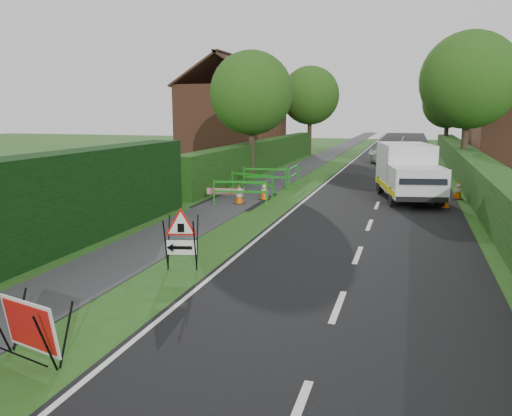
# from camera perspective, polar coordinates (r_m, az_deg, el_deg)

# --- Properties ---
(ground) EXTENTS (120.00, 120.00, 0.00)m
(ground) POSITION_cam_1_polar(r_m,az_deg,el_deg) (9.19, -7.53, -11.71)
(ground) COLOR #2A4E16
(ground) RESTS_ON ground
(road_surface) EXTENTS (6.00, 90.00, 0.02)m
(road_surface) POSITION_cam_1_polar(r_m,az_deg,el_deg) (42.84, 15.75, 5.84)
(road_surface) COLOR black
(road_surface) RESTS_ON ground
(footpath) EXTENTS (2.00, 90.00, 0.02)m
(footpath) POSITION_cam_1_polar(r_m,az_deg,el_deg) (43.33, 8.43, 6.19)
(footpath) COLOR #2D2D30
(footpath) RESTS_ON ground
(hedge_west_far) EXTENTS (1.00, 24.00, 1.80)m
(hedge_west_far) POSITION_cam_1_polar(r_m,az_deg,el_deg) (31.11, 1.03, 4.45)
(hedge_west_far) COLOR #14380F
(hedge_west_far) RESTS_ON ground
(hedge_east) EXTENTS (1.20, 50.00, 1.50)m
(hedge_east) POSITION_cam_1_polar(r_m,az_deg,el_deg) (24.11, 23.90, 1.60)
(hedge_east) COLOR #14380F
(hedge_east) RESTS_ON ground
(house_west) EXTENTS (7.50, 7.40, 7.88)m
(house_west) POSITION_cam_1_polar(r_m,az_deg,el_deg) (40.07, -2.69, 10.05)
(house_west) COLOR brown
(house_west) RESTS_ON ground
(house_east_b) EXTENTS (7.50, 7.40, 7.88)m
(house_east_b) POSITION_cam_1_polar(r_m,az_deg,el_deg) (50.39, 27.17, 9.06)
(house_east_b) COLOR brown
(house_east_b) RESTS_ON ground
(tree_nw) EXTENTS (4.40, 4.40, 6.70)m
(tree_nw) POSITION_cam_1_polar(r_m,az_deg,el_deg) (26.98, -0.53, 12.99)
(tree_nw) COLOR #2D2116
(tree_nw) RESTS_ON ground
(tree_ne) EXTENTS (5.20, 5.20, 7.79)m
(tree_ne) POSITION_cam_1_polar(r_m,az_deg,el_deg) (29.86, 23.20, 13.27)
(tree_ne) COLOR #2D2116
(tree_ne) RESTS_ON ground
(tree_fw) EXTENTS (4.80, 4.80, 7.24)m
(tree_fw) POSITION_cam_1_polar(r_m,az_deg,el_deg) (42.50, 6.22, 12.66)
(tree_fw) COLOR #2D2116
(tree_fw) RESTS_ON ground
(tree_fe) EXTENTS (4.20, 4.20, 6.33)m
(tree_fe) POSITION_cam_1_polar(r_m,az_deg,el_deg) (45.77, 21.12, 11.12)
(tree_fe) COLOR #2D2116
(tree_fe) RESTS_ON ground
(red_rect_sign) EXTENTS (1.20, 0.89, 0.93)m
(red_rect_sign) POSITION_cam_1_polar(r_m,az_deg,el_deg) (7.92, -24.43, -12.30)
(red_rect_sign) COLOR black
(red_rect_sign) RESTS_ON ground
(triangle_sign) EXTENTS (1.00, 1.00, 1.21)m
(triangle_sign) POSITION_cam_1_polar(r_m,az_deg,el_deg) (11.23, -8.74, -3.02)
(triangle_sign) COLOR black
(triangle_sign) RESTS_ON ground
(works_van) EXTENTS (2.87, 5.15, 2.22)m
(works_van) POSITION_cam_1_polar(r_m,az_deg,el_deg) (21.12, 16.97, 4.10)
(works_van) COLOR silver
(works_van) RESTS_ON ground
(traffic_cone_0) EXTENTS (0.38, 0.38, 0.79)m
(traffic_cone_0) POSITION_cam_1_polar(r_m,az_deg,el_deg) (19.72, 20.82, 1.09)
(traffic_cone_0) COLOR black
(traffic_cone_0) RESTS_ON ground
(traffic_cone_1) EXTENTS (0.38, 0.38, 0.79)m
(traffic_cone_1) POSITION_cam_1_polar(r_m,az_deg,el_deg) (22.01, 22.09, 1.96)
(traffic_cone_1) COLOR black
(traffic_cone_1) RESTS_ON ground
(traffic_cone_2) EXTENTS (0.38, 0.38, 0.79)m
(traffic_cone_2) POSITION_cam_1_polar(r_m,az_deg,el_deg) (23.21, 19.83, 2.55)
(traffic_cone_2) COLOR black
(traffic_cone_2) RESTS_ON ground
(traffic_cone_3) EXTENTS (0.38, 0.38, 0.79)m
(traffic_cone_3) POSITION_cam_1_polar(r_m,az_deg,el_deg) (19.30, -1.93, 1.61)
(traffic_cone_3) COLOR black
(traffic_cone_3) RESTS_ON ground
(traffic_cone_4) EXTENTS (0.38, 0.38, 0.79)m
(traffic_cone_4) POSITION_cam_1_polar(r_m,az_deg,el_deg) (20.21, 0.96, 2.03)
(traffic_cone_4) COLOR black
(traffic_cone_4) RESTS_ON ground
(ped_barrier_0) EXTENTS (2.09, 0.78, 1.00)m
(ped_barrier_0) POSITION_cam_1_polar(r_m,az_deg,el_deg) (18.86, -1.84, 2.12)
(ped_barrier_0) COLOR #167D17
(ped_barrier_0) RESTS_ON ground
(ped_barrier_1) EXTENTS (2.08, 0.86, 1.00)m
(ped_barrier_1) POSITION_cam_1_polar(r_m,az_deg,el_deg) (21.07, -0.48, 3.06)
(ped_barrier_1) COLOR #167D17
(ped_barrier_1) RESTS_ON ground
(ped_barrier_2) EXTENTS (2.09, 0.61, 1.00)m
(ped_barrier_2) POSITION_cam_1_polar(r_m,az_deg,el_deg) (23.09, 1.05, 3.75)
(ped_barrier_2) COLOR #167D17
(ped_barrier_2) RESTS_ON ground
(ped_barrier_3) EXTENTS (0.38, 2.07, 1.00)m
(ped_barrier_3) POSITION_cam_1_polar(r_m,az_deg,el_deg) (23.84, 4.34, 3.95)
(ped_barrier_3) COLOR #167D17
(ped_barrier_3) RESTS_ON ground
(redwhite_plank) EXTENTS (1.50, 0.17, 0.25)m
(redwhite_plank) POSITION_cam_1_polar(r_m,az_deg,el_deg) (19.63, -3.51, 0.59)
(redwhite_plank) COLOR red
(redwhite_plank) RESTS_ON ground
(hatchback_car) EXTENTS (2.93, 4.34, 1.37)m
(hatchback_car) POSITION_cam_1_polar(r_m,az_deg,el_deg) (34.75, 14.70, 5.92)
(hatchback_car) COLOR silver
(hatchback_car) RESTS_ON ground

